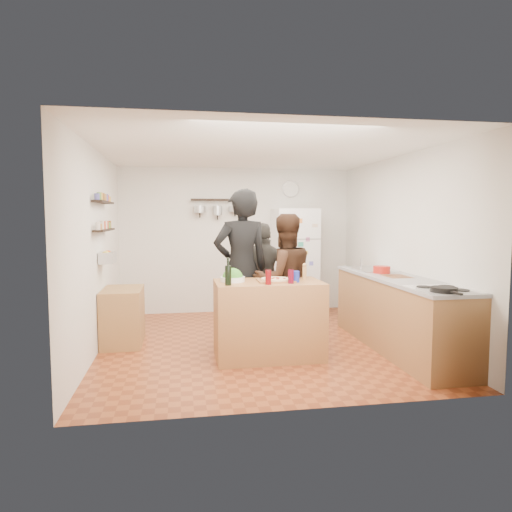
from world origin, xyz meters
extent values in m
plane|color=brown|center=(0.00, 0.00, 0.00)|extent=(4.20, 4.20, 0.00)
plane|color=white|center=(0.00, 0.00, 2.50)|extent=(4.20, 4.20, 0.00)
plane|color=silver|center=(0.00, 2.10, 1.25)|extent=(4.00, 0.00, 4.00)
plane|color=silver|center=(-2.00, 0.00, 1.25)|extent=(0.00, 4.20, 4.20)
plane|color=silver|center=(2.00, 0.00, 1.25)|extent=(0.00, 4.20, 4.20)
cube|color=#A56E3C|center=(0.03, -0.60, 0.46)|extent=(1.25, 0.72, 0.91)
cube|color=brown|center=(0.11, -0.62, 0.92)|extent=(0.42, 0.34, 0.02)
cylinder|color=beige|center=(0.11, -0.62, 0.94)|extent=(0.34, 0.34, 0.02)
cylinder|color=white|center=(-0.39, -0.55, 0.94)|extent=(0.29, 0.29, 0.06)
cylinder|color=black|center=(-0.47, -0.82, 1.02)|extent=(0.07, 0.07, 0.22)
cylinder|color=#61080B|center=(-0.02, -0.84, 0.99)|extent=(0.07, 0.07, 0.16)
cylinder|color=#520717|center=(0.25, -0.80, 0.99)|extent=(0.07, 0.07, 0.16)
cylinder|color=#B0814A|center=(0.48, -0.55, 0.99)|extent=(0.05, 0.05, 0.16)
cylinder|color=#1B2997|center=(0.33, -0.72, 0.98)|extent=(0.08, 0.08, 0.13)
imported|color=black|center=(-0.21, -0.03, 1.01)|extent=(0.81, 0.61, 2.02)
imported|color=black|center=(0.32, -0.15, 0.85)|extent=(0.92, 0.76, 1.71)
imported|color=#2E2C28|center=(0.17, 0.43, 0.79)|extent=(0.98, 0.52, 1.58)
cube|color=#9E7042|center=(1.70, -0.55, 0.45)|extent=(0.63, 2.63, 0.90)
cube|color=white|center=(1.70, -1.50, 0.91)|extent=(0.60, 0.62, 0.02)
cylinder|color=black|center=(1.60, -1.69, 0.95)|extent=(0.26, 0.26, 0.05)
cube|color=silver|center=(1.70, 0.30, 0.92)|extent=(0.50, 0.80, 0.03)
cube|color=#935A35|center=(1.70, -0.48, 0.91)|extent=(0.30, 0.40, 0.02)
cylinder|color=#A81C13|center=(1.65, -0.16, 0.97)|extent=(0.22, 0.22, 0.09)
cube|color=white|center=(0.95, 1.75, 0.90)|extent=(0.70, 0.68, 1.80)
cylinder|color=silver|center=(0.95, 2.08, 2.15)|extent=(0.30, 0.03, 0.30)
cube|color=black|center=(-1.93, 0.20, 1.50)|extent=(0.12, 1.00, 0.02)
cube|color=black|center=(-1.93, 0.20, 1.85)|extent=(0.12, 1.00, 0.02)
cube|color=silver|center=(-1.90, 0.20, 1.15)|extent=(0.18, 0.35, 0.14)
cube|color=#AB7F47|center=(-1.74, 0.29, 0.36)|extent=(0.50, 0.80, 0.73)
cube|color=black|center=(-0.35, 2.00, 1.95)|extent=(0.90, 0.04, 0.04)
camera|label=1|loc=(-0.99, -5.81, 1.67)|focal=32.00mm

